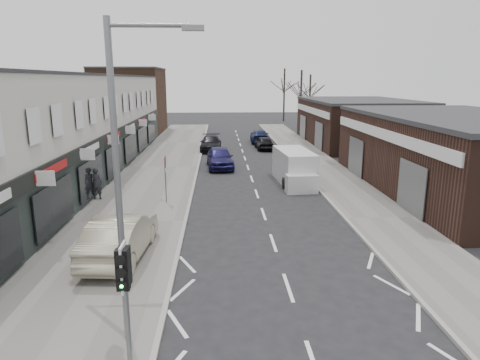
{
  "coord_description": "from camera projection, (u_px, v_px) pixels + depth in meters",
  "views": [
    {
      "loc": [
        -2.25,
        -10.93,
        6.75
      ],
      "look_at": [
        -1.38,
        6.65,
        2.6
      ],
      "focal_mm": 32.0,
      "sensor_mm": 36.0,
      "label": 1
    }
  ],
  "objects": [
    {
      "name": "brick_block_far",
      "position": [
        130.0,
        102.0,
        54.47
      ],
      "size": [
        8.0,
        10.0,
        8.0
      ],
      "primitive_type": "cube",
      "color": "#432B1C",
      "rests_on": "ground"
    },
    {
      "name": "street_lamp",
      "position": [
        124.0,
        171.0,
        10.23
      ],
      "size": [
        2.23,
        0.22,
        8.0
      ],
      "color": "slate",
      "rests_on": "pavement_left"
    },
    {
      "name": "right_unit_far",
      "position": [
        358.0,
        123.0,
        45.42
      ],
      "size": [
        10.0,
        16.0,
        4.5
      ],
      "primitive_type": "cube",
      "color": "#361F18",
      "rests_on": "ground"
    },
    {
      "name": "tree_far_b",
      "position": [
        309.0,
        125.0,
        65.33
      ],
      "size": [
        3.6,
        3.6,
        7.5
      ],
      "primitive_type": null,
      "color": "#382D26",
      "rests_on": "ground"
    },
    {
      "name": "parked_car_right_b",
      "position": [
        264.0,
        143.0,
        42.17
      ],
      "size": [
        1.71,
        3.93,
        1.32
      ],
      "primitive_type": "imported",
      "rotation": [
        0.0,
        0.0,
        3.18
      ],
      "color": "black",
      "rests_on": "ground"
    },
    {
      "name": "tree_far_c",
      "position": [
        284.0,
        121.0,
        71.02
      ],
      "size": [
        3.6,
        3.6,
        8.5
      ],
      "primitive_type": null,
      "color": "#382D26",
      "rests_on": "ground"
    },
    {
      "name": "warning_sign",
      "position": [
        166.0,
        165.0,
        23.19
      ],
      "size": [
        0.12,
        0.8,
        2.7
      ],
      "color": "slate",
      "rests_on": "pavement_left"
    },
    {
      "name": "parked_car_right_a",
      "position": [
        293.0,
        159.0,
        33.34
      ],
      "size": [
        1.64,
        4.19,
        1.36
      ],
      "primitive_type": "imported",
      "rotation": [
        0.0,
        0.0,
        3.09
      ],
      "color": "silver",
      "rests_on": "ground"
    },
    {
      "name": "sedan_on_pavement",
      "position": [
        121.0,
        236.0,
        16.22
      ],
      "size": [
        2.15,
        5.21,
        1.68
      ],
      "primitive_type": "imported",
      "rotation": [
        0.0,
        0.0,
        3.07
      ],
      "color": "#9E977F",
      "rests_on": "pavement_left"
    },
    {
      "name": "white_van",
      "position": [
        295.0,
        168.0,
        28.35
      ],
      "size": [
        2.35,
        5.73,
        2.18
      ],
      "rotation": [
        0.0,
        0.0,
        0.08
      ],
      "color": "silver",
      "rests_on": "ground"
    },
    {
      "name": "shop_terrace_left",
      "position": [
        57.0,
        127.0,
        29.78
      ],
      "size": [
        8.0,
        41.0,
        7.1
      ],
      "primitive_type": "cube",
      "color": "beige",
      "rests_on": "ground"
    },
    {
      "name": "parked_car_right_c",
      "position": [
        260.0,
        136.0,
        46.78
      ],
      "size": [
        2.15,
        4.93,
        1.41
      ],
      "primitive_type": "imported",
      "rotation": [
        0.0,
        0.0,
        3.1
      ],
      "color": "#131B3B",
      "rests_on": "ground"
    },
    {
      "name": "pavement_left",
      "position": [
        162.0,
        167.0,
        33.33
      ],
      "size": [
        5.5,
        64.0,
        0.12
      ],
      "primitive_type": "cube",
      "color": "slate",
      "rests_on": "ground"
    },
    {
      "name": "tree_far_a",
      "position": [
        300.0,
        129.0,
        59.38
      ],
      "size": [
        3.6,
        3.6,
        8.0
      ],
      "primitive_type": null,
      "color": "#382D26",
      "rests_on": "ground"
    },
    {
      "name": "parked_car_left_a",
      "position": [
        220.0,
        157.0,
        33.32
      ],
      "size": [
        2.28,
        4.95,
        1.64
      ],
      "primitive_type": "imported",
      "rotation": [
        0.0,
        0.0,
        0.07
      ],
      "color": "#191646",
      "rests_on": "ground"
    },
    {
      "name": "parked_car_left_b",
      "position": [
        211.0,
        143.0,
        41.42
      ],
      "size": [
        2.03,
        4.94,
        1.43
      ],
      "primitive_type": "imported",
      "rotation": [
        0.0,
        0.0,
        -0.01
      ],
      "color": "black",
      "rests_on": "ground"
    },
    {
      "name": "traffic_light",
      "position": [
        124.0,
        278.0,
        9.56
      ],
      "size": [
        0.28,
        0.6,
        3.1
      ],
      "color": "slate",
      "rests_on": "pavement_left"
    },
    {
      "name": "pavement_right",
      "position": [
        320.0,
        166.0,
        33.93
      ],
      "size": [
        3.5,
        64.0,
        0.12
      ],
      "primitive_type": "cube",
      "color": "slate",
      "rests_on": "ground"
    },
    {
      "name": "right_unit_near",
      "position": [
        462.0,
        155.0,
        25.97
      ],
      "size": [
        10.0,
        18.0,
        4.5
      ],
      "primitive_type": "cube",
      "color": "#361F18",
      "rests_on": "ground"
    },
    {
      "name": "ground",
      "position": [
        299.0,
        320.0,
        12.28
      ],
      "size": [
        160.0,
        160.0,
        0.0
      ],
      "primitive_type": "plane",
      "color": "black",
      "rests_on": "ground"
    },
    {
      "name": "pedestrian",
      "position": [
        96.0,
        183.0,
        24.08
      ],
      "size": [
        0.69,
        0.47,
        1.84
      ],
      "primitive_type": "imported",
      "rotation": [
        0.0,
        0.0,
        3.19
      ],
      "color": "black",
      "rests_on": "pavement_left"
    }
  ]
}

